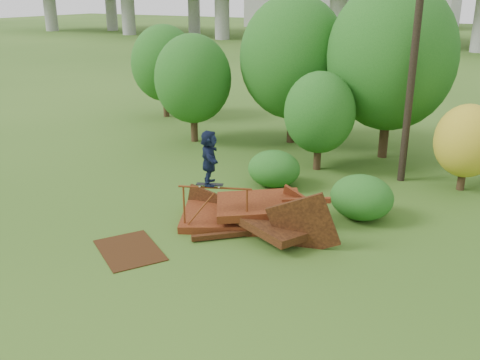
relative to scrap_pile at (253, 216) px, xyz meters
The scene contains 15 objects.
ground 2.28m from the scrap_pile, 78.62° to the right, with size 240.00×240.00×0.00m, color #2D5116.
scrap_pile is the anchor object (origin of this frame).
grind_rail 1.40m from the scrap_pile, 134.23° to the right, with size 2.12×0.90×1.51m.
skateboard 1.80m from the scrap_pile, 136.93° to the right, with size 0.84×0.51×0.08m.
skater 2.45m from the scrap_pile, 136.93° to the right, with size 1.55×0.49×1.67m, color #121B36.
flat_plate 3.97m from the scrap_pile, 127.02° to the right, with size 2.22×1.58×0.03m, color #351C0B.
tree_0 10.94m from the scrap_pile, 133.59° to the left, with size 3.71×3.71×5.23m.
tree_1 10.96m from the scrap_pile, 107.26° to the left, with size 5.04×5.04×7.02m.
tree_2 6.81m from the scrap_pile, 93.22° to the left, with size 2.91×2.91×4.09m.
tree_3 10.51m from the scrap_pile, 80.59° to the left, with size 5.49×5.49×7.62m.
tree_4 8.75m from the scrap_pile, 52.28° to the left, with size 2.36×2.36×3.26m.
tree_6 16.68m from the scrap_pile, 135.88° to the left, with size 3.81×3.81×5.32m.
shrub_left 3.92m from the scrap_pile, 105.86° to the left, with size 2.01×1.86×1.39m, color #134412.
shrub_right 3.67m from the scrap_pile, 40.76° to the left, with size 2.07×1.90×1.47m, color #134412.
utility_pole 8.60m from the scrap_pile, 65.76° to the left, with size 1.40×0.28×9.19m.
Camera 1 is at (6.71, -11.56, 7.14)m, focal length 40.00 mm.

